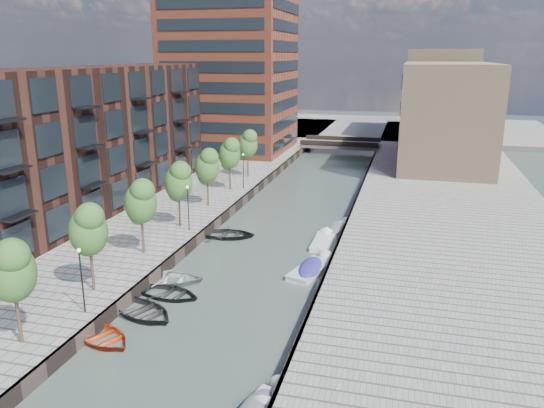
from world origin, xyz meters
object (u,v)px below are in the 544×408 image
at_px(bridge, 341,144).
at_px(sloop_2, 102,340).
at_px(motorboat_2, 323,242).
at_px(motorboat_3, 313,268).
at_px(tree_2, 140,200).
at_px(tree_3, 178,180).
at_px(sloop_0, 143,315).
at_px(motorboat_4, 338,229).
at_px(tree_1, 88,228).
at_px(tree_4, 207,165).
at_px(sloop_3, 170,283).
at_px(tree_6, 248,143).
at_px(sloop_4, 228,237).
at_px(sloop_1, 170,297).
at_px(car, 407,158).
at_px(tree_5, 229,153).
at_px(tree_0, 11,269).

bearing_deg(bridge, sloop_2, -94.69).
distance_m(motorboat_2, motorboat_3, 6.44).
relative_size(tree_2, tree_3, 1.00).
distance_m(bridge, sloop_0, 62.03).
distance_m(tree_2, motorboat_4, 19.22).
height_order(tree_1, tree_4, same).
xyz_separation_m(bridge, sloop_2, (-5.36, -65.28, -1.39)).
distance_m(tree_2, tree_3, 7.00).
bearing_deg(sloop_2, tree_3, 34.70).
bearing_deg(tree_1, sloop_3, 50.64).
distance_m(tree_1, sloop_2, 7.51).
bearing_deg(tree_2, tree_6, 90.00).
relative_size(tree_4, tree_6, 1.00).
height_order(tree_1, tree_6, same).
relative_size(sloop_0, sloop_4, 1.01).
relative_size(tree_4, motorboat_2, 1.32).
relative_size(bridge, tree_3, 2.18).
bearing_deg(sloop_1, tree_1, 122.71).
bearing_deg(sloop_3, tree_4, -1.31).
height_order(tree_6, motorboat_3, tree_6).
bearing_deg(sloop_2, motorboat_3, -12.07).
distance_m(sloop_2, car, 56.63).
bearing_deg(tree_5, tree_4, -90.00).
height_order(sloop_2, motorboat_3, motorboat_3).
bearing_deg(tree_2, tree_5, 90.00).
relative_size(tree_5, motorboat_3, 1.08).
bearing_deg(sloop_0, motorboat_4, -1.46).
xyz_separation_m(tree_3, tree_4, (0.00, 7.00, 0.00)).
bearing_deg(sloop_3, motorboat_3, -76.44).
height_order(motorboat_2, car, car).
bearing_deg(tree_3, sloop_3, -70.32).
xyz_separation_m(sloop_4, car, (15.38, 35.05, 1.68)).
bearing_deg(car, tree_4, -129.56).
bearing_deg(tree_0, sloop_0, 57.13).
relative_size(tree_3, motorboat_3, 1.08).
xyz_separation_m(bridge, motorboat_3, (4.77, -51.84, -1.18)).
bearing_deg(car, sloop_4, -119.00).
height_order(motorboat_3, motorboat_4, motorboat_3).
bearing_deg(tree_6, bridge, 71.90).
xyz_separation_m(tree_2, tree_5, (0.00, 21.00, 0.00)).
bearing_deg(sloop_2, tree_0, 155.87).
distance_m(motorboat_3, car, 41.23).
relative_size(tree_5, sloop_3, 1.19).
bearing_deg(tree_6, sloop_4, -78.03).
bearing_deg(tree_3, motorboat_4, 21.20).
distance_m(tree_1, tree_5, 28.00).
xyz_separation_m(tree_0, tree_3, (0.00, 21.00, 0.00)).
bearing_deg(motorboat_3, motorboat_2, 92.51).
relative_size(bridge, car, 3.25).
height_order(sloop_4, motorboat_2, motorboat_2).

